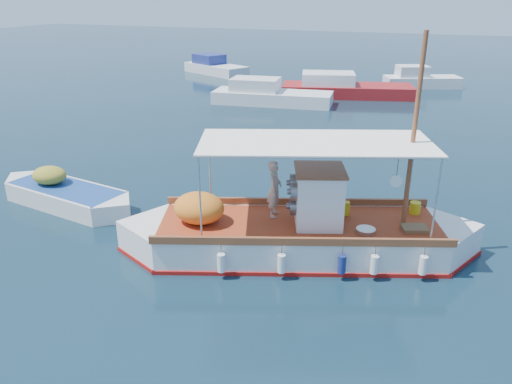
% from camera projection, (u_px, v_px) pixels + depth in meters
% --- Properties ---
extents(ground, '(160.00, 160.00, 0.00)m').
position_uv_depth(ground, '(296.00, 240.00, 14.62)').
color(ground, black).
rests_on(ground, ground).
extents(fishing_caique, '(9.47, 5.08, 6.14)m').
position_uv_depth(fishing_caique, '(296.00, 235.00, 13.74)').
color(fishing_caique, white).
rests_on(fishing_caique, ground).
extents(dinghy, '(5.75, 2.30, 1.42)m').
position_uv_depth(dinghy, '(65.00, 196.00, 16.95)').
color(dinghy, white).
rests_on(dinghy, ground).
extents(bg_boat_nw, '(7.80, 3.35, 1.80)m').
position_uv_depth(bg_boat_nw, '(269.00, 96.00, 32.05)').
color(bg_boat_nw, silver).
rests_on(bg_boat_nw, ground).
extents(bg_boat_n, '(9.24, 4.97, 1.80)m').
position_uv_depth(bg_boat_n, '(343.00, 89.00, 34.31)').
color(bg_boat_n, maroon).
rests_on(bg_boat_n, ground).
extents(bg_boat_far_w, '(6.62, 4.78, 1.80)m').
position_uv_depth(bg_boat_far_w, '(215.00, 68.00, 43.79)').
color(bg_boat_far_w, silver).
rests_on(bg_boat_far_w, ground).
extents(bg_boat_far_n, '(5.86, 3.95, 1.80)m').
position_uv_depth(bg_boat_far_n, '(420.00, 81.00, 37.55)').
color(bg_boat_far_n, silver).
rests_on(bg_boat_far_n, ground).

